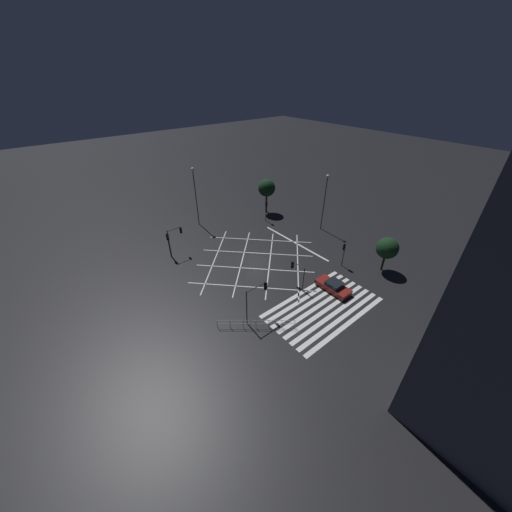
# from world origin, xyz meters

# --- Properties ---
(ground_plane) EXTENTS (200.00, 200.00, 0.00)m
(ground_plane) POSITION_xyz_m (0.00, 0.00, 0.00)
(ground_plane) COLOR black
(road_markings) EXTENTS (18.98, 24.54, 0.01)m
(road_markings) POSITION_xyz_m (0.40, -8.22, 0.00)
(road_markings) COLOR silver
(road_markings) RESTS_ON ground_plane
(traffic_light_sw_main) EXTENTS (2.68, 0.36, 4.30)m
(traffic_light_sw_main) POSITION_xyz_m (-6.54, -8.29, 3.17)
(traffic_light_sw_main) COLOR #2D2D30
(traffic_light_sw_main) RESTS_ON ground_plane
(traffic_light_nw_cross) EXTENTS (0.36, 0.39, 3.66)m
(traffic_light_nw_cross) POSITION_xyz_m (-8.51, 8.08, 2.62)
(traffic_light_nw_cross) COLOR #2D2D30
(traffic_light_nw_cross) RESTS_ON ground_plane
(traffic_light_median_south) EXTENTS (0.36, 2.16, 3.21)m
(traffic_light_median_south) POSITION_xyz_m (0.38, -7.02, 2.34)
(traffic_light_median_south) COLOR #2D2D30
(traffic_light_median_south) RESTS_ON ground_plane
(traffic_light_ne_cross) EXTENTS (0.36, 0.39, 3.71)m
(traffic_light_ne_cross) POSITION_xyz_m (8.88, 8.26, 2.66)
(traffic_light_ne_cross) COLOR #2D2D30
(traffic_light_ne_cross) RESTS_ON ground_plane
(traffic_light_nw_main) EXTENTS (2.16, 0.36, 4.10)m
(traffic_light_nw_main) POSITION_xyz_m (-7.37, 8.10, 3.00)
(traffic_light_nw_main) COLOR #2D2D30
(traffic_light_nw_main) RESTS_ON ground_plane
(traffic_light_se_cross) EXTENTS (0.36, 0.39, 3.34)m
(traffic_light_se_cross) POSITION_xyz_m (8.05, -7.91, 2.39)
(traffic_light_se_cross) COLOR #2D2D30
(traffic_light_se_cross) RESTS_ON ground_plane
(street_lamp_east) EXTENTS (0.55, 0.55, 9.44)m
(street_lamp_east) POSITION_xyz_m (-0.61, 14.34, 6.78)
(street_lamp_east) COLOR #2D2D30
(street_lamp_east) RESTS_ON ground_plane
(street_lamp_west) EXTENTS (0.48, 0.48, 8.87)m
(street_lamp_west) POSITION_xyz_m (13.93, 0.56, 5.97)
(street_lamp_west) COLOR #2D2D30
(street_lamp_west) RESTS_ON ground_plane
(street_tree_near) EXTENTS (2.98, 2.98, 5.93)m
(street_tree_near) POSITION_xyz_m (11.38, 11.14, 4.40)
(street_tree_near) COLOR #38281C
(street_tree_near) RESTS_ON ground_plane
(street_tree_far) EXTENTS (2.69, 2.69, 4.58)m
(street_tree_far) POSITION_xyz_m (11.36, -11.76, 3.21)
(street_tree_far) COLOR #38281C
(street_tree_far) RESTS_ON ground_plane
(waiting_car) EXTENTS (1.82, 4.13, 1.22)m
(waiting_car) POSITION_xyz_m (3.16, -10.44, 0.57)
(waiting_car) COLOR maroon
(waiting_car) RESTS_ON ground_plane
(pedestrian_railing) EXTENTS (6.07, 4.91, 1.05)m
(pedestrian_railing) POSITION_xyz_m (-7.52, -9.30, 0.67)
(pedestrian_railing) COLOR #9EA0A5
(pedestrian_railing) RESTS_ON ground_plane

